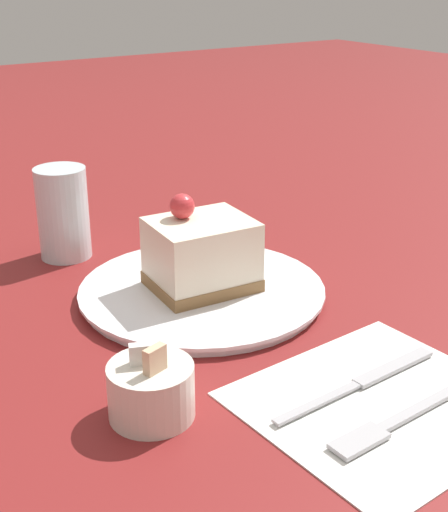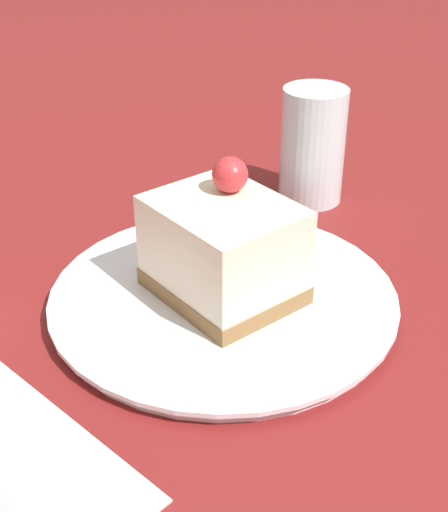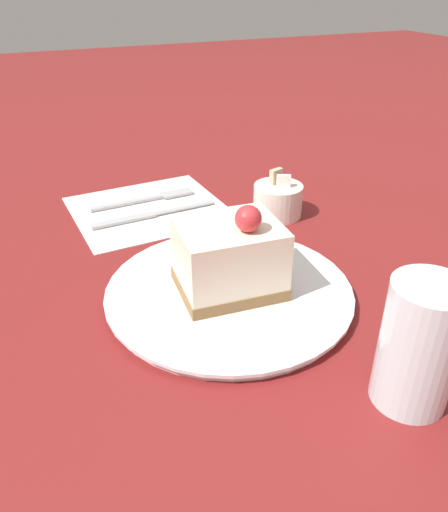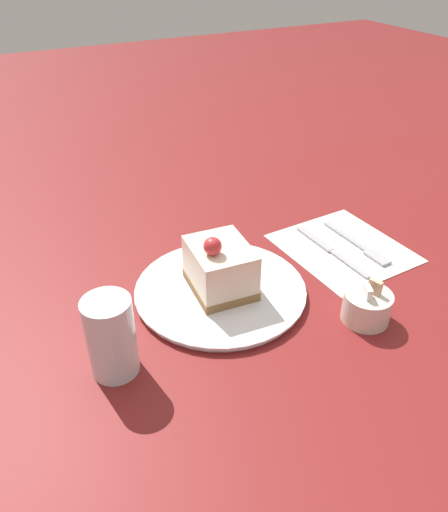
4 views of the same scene
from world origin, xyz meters
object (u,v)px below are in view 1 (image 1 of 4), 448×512
at_px(plate, 201,290).
at_px(knife, 371,377).
at_px(sugar_bowl, 151,390).
at_px(drinking_glass, 63,213).
at_px(cake_slice, 200,253).
at_px(fork, 396,421).

height_order(plate, knife, plate).
bearing_deg(sugar_bowl, drinking_glass, -11.30).
height_order(plate, drinking_glass, drinking_glass).
xyz_separation_m(plate, knife, (-0.23, -0.03, -0.00)).
distance_m(cake_slice, sugar_bowl, 0.23).
xyz_separation_m(knife, sugar_bowl, (0.07, 0.19, 0.02)).
height_order(knife, drinking_glass, drinking_glass).
bearing_deg(drinking_glass, knife, -165.11).
bearing_deg(knife, plate, 5.09).
relative_size(cake_slice, sugar_bowl, 1.61).
height_order(plate, cake_slice, cake_slice).
bearing_deg(fork, knife, -30.29).
distance_m(fork, sugar_bowl, 0.20).
bearing_deg(fork, plate, -2.36).
bearing_deg(sugar_bowl, knife, -109.13).
bearing_deg(plate, fork, -179.22).
relative_size(plate, knife, 1.44).
bearing_deg(cake_slice, drinking_glass, 26.71).
distance_m(plate, cake_slice, 0.05).
height_order(cake_slice, fork, cake_slice).
distance_m(knife, drinking_glass, 0.45).
distance_m(knife, sugar_bowl, 0.20).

